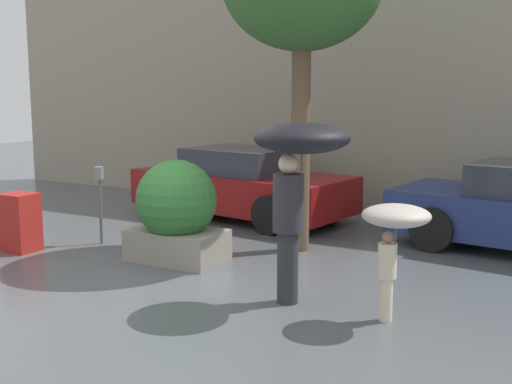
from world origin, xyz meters
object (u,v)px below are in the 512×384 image
at_px(parked_car_near, 242,185).
at_px(newspaper_box, 20,222).
at_px(person_adult, 298,161).
at_px(parking_meter, 100,189).
at_px(planter_box, 176,211).
at_px(person_child, 394,226).

xyz_separation_m(parked_car_near, newspaper_box, (-1.65, -3.96, -0.19)).
height_order(person_adult, parking_meter, person_adult).
bearing_deg(planter_box, newspaper_box, -164.58).
bearing_deg(person_adult, planter_box, 154.64).
relative_size(person_child, parked_car_near, 0.28).
height_order(planter_box, parking_meter, planter_box).
distance_m(parking_meter, newspaper_box, 1.31).
bearing_deg(newspaper_box, person_adult, -2.59).
relative_size(person_adult, parked_car_near, 0.46).
relative_size(person_child, newspaper_box, 1.43).
bearing_deg(person_child, parked_car_near, 150.92).
bearing_deg(newspaper_box, planter_box, 15.42).
xyz_separation_m(person_adult, parked_car_near, (-3.14, 4.18, -1.03)).
height_order(planter_box, person_adult, person_adult).
height_order(person_adult, newspaper_box, person_adult).
height_order(planter_box, person_child, planter_box).
relative_size(parking_meter, newspaper_box, 1.39).
xyz_separation_m(planter_box, person_adult, (2.33, -0.90, 0.94)).
height_order(parking_meter, newspaper_box, parking_meter).
relative_size(planter_box, person_child, 1.15).
distance_m(planter_box, parking_meter, 1.73).
height_order(planter_box, newspaper_box, planter_box).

